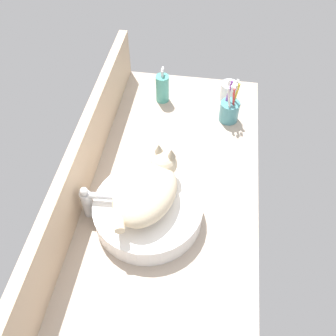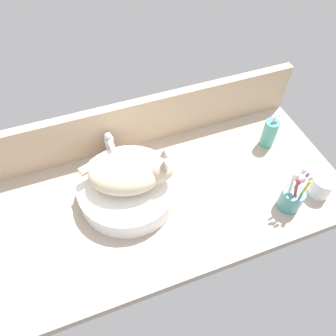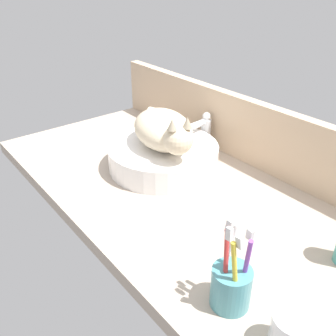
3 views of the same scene
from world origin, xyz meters
The scene contains 7 objects.
ground_plane centered at (0.00, 0.00, -2.00)cm, with size 130.63×62.78×4.00cm, color #B2A08E.
backsplash_panel centered at (0.00, 29.59, 10.48)cm, with size 130.63×3.60×20.95cm, color #CCAD8C.
sink_basin centered at (-13.14, 4.93, 3.84)cm, with size 35.34×35.34×7.67cm, color white.
cat centered at (-11.81, 4.60, 13.43)cm, with size 30.52×23.57×14.00cm.
faucet centered at (-14.35, 23.65, 7.30)cm, with size 3.60×11.85×13.60cm.
toothbrush_cup centered at (38.94, -19.04, 4.92)cm, with size 7.86×7.86×18.72cm.
water_glass centered at (52.23, -18.30, 3.45)cm, with size 7.44×7.44×7.92cm.
Camera 3 is at (71.66, -60.46, 59.38)cm, focal length 40.00 mm.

